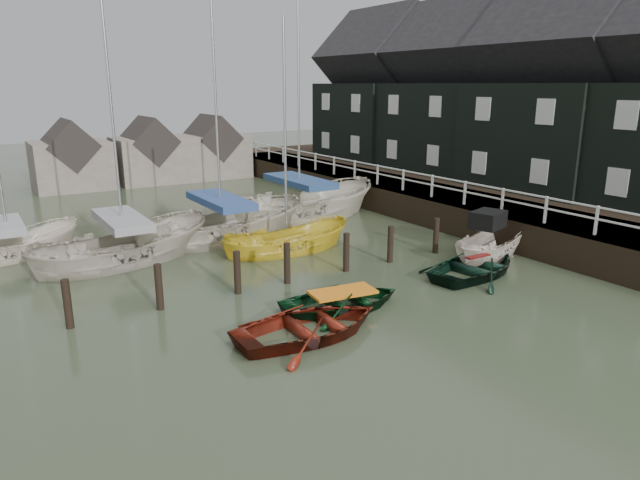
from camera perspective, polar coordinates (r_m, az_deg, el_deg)
ground at (r=17.46m, az=5.03°, el=-6.41°), size 120.00×120.00×0.00m
pier at (r=30.51m, az=7.90°, el=4.33°), size 3.04×32.00×2.70m
land_strip at (r=34.41m, az=14.94°, el=3.99°), size 14.00×38.00×1.50m
quay_houses at (r=32.92m, az=17.37°, el=13.31°), size 6.52×28.14×10.01m
mooring_pilings at (r=19.07m, az=-3.08°, el=-2.87°), size 13.72×0.22×1.80m
far_sheds at (r=40.56m, az=-16.91°, el=8.16°), size 14.00×4.08×4.39m
rowboat_red at (r=15.30m, az=-0.98°, el=-9.60°), size 4.22×3.04×0.87m
rowboat_green at (r=17.08m, az=2.27°, el=-6.87°), size 4.06×3.14×0.77m
rowboat_dkgreen at (r=20.76m, az=15.39°, el=-3.34°), size 4.65×3.67×0.87m
motorboat at (r=22.88m, az=16.54°, el=-1.46°), size 4.73×2.85×2.65m
sailboat_a at (r=22.65m, az=-18.86°, el=-1.91°), size 7.39×3.98×11.63m
sailboat_b at (r=24.71m, az=-9.77°, el=0.11°), size 7.60×2.94×12.93m
sailboat_c at (r=22.85m, az=-3.34°, el=-1.05°), size 5.53×2.41×9.90m
sailboat_d at (r=28.35m, az=-2.04°, el=2.28°), size 8.42×3.46×12.71m
sailboat_e at (r=24.90m, az=-28.51°, el=-1.44°), size 5.82×3.56×9.15m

